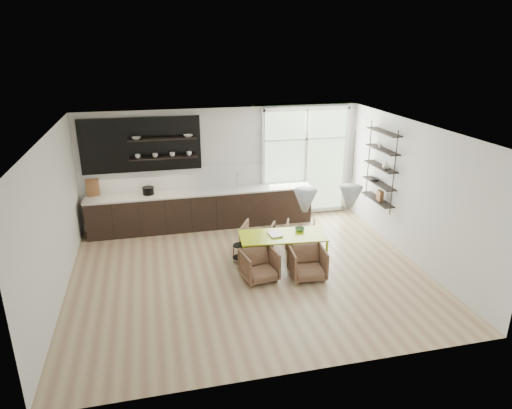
# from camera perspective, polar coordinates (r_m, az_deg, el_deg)

# --- Properties ---
(room) EXTENTS (7.02, 6.01, 2.91)m
(room) POSITION_cam_1_polar(r_m,az_deg,el_deg) (9.84, 1.04, 2.28)
(room) COLOR tan
(room) RESTS_ON ground
(kitchen_run) EXTENTS (5.54, 0.69, 2.75)m
(kitchen_run) POSITION_cam_1_polar(r_m,az_deg,el_deg) (11.39, -7.21, 0.04)
(kitchen_run) COLOR black
(kitchen_run) RESTS_ON ground
(right_shelving) EXTENTS (0.26, 1.22, 1.90)m
(right_shelving) POSITION_cam_1_polar(r_m,az_deg,el_deg) (10.85, 15.35, 4.30)
(right_shelving) COLOR black
(right_shelving) RESTS_ON ground
(dining_table) EXTENTS (1.84, 0.96, 0.65)m
(dining_table) POSITION_cam_1_polar(r_m,az_deg,el_deg) (9.45, 3.35, -4.08)
(dining_table) COLOR #A6C50A
(dining_table) RESTS_ON ground
(armchair_back_left) EXTENTS (0.91, 0.91, 0.62)m
(armchair_back_left) POSITION_cam_1_polar(r_m,az_deg,el_deg) (10.16, 0.24, -4.05)
(armchair_back_left) COLOR brown
(armchair_back_left) RESTS_ON ground
(armchair_back_right) EXTENTS (0.83, 0.84, 0.60)m
(armchair_back_right) POSITION_cam_1_polar(r_m,az_deg,el_deg) (10.34, 5.57, -3.79)
(armchair_back_right) COLOR brown
(armchair_back_right) RESTS_ON ground
(armchair_front_left) EXTENTS (0.75, 0.76, 0.61)m
(armchair_front_left) POSITION_cam_1_polar(r_m,az_deg,el_deg) (8.95, 0.40, -7.60)
(armchair_front_left) COLOR brown
(armchair_front_left) RESTS_ON ground
(armchair_front_right) EXTENTS (0.73, 0.74, 0.63)m
(armchair_front_right) POSITION_cam_1_polar(r_m,az_deg,el_deg) (9.07, 6.46, -7.27)
(armchair_front_right) COLOR brown
(armchair_front_right) RESTS_ON ground
(wire_stool) EXTENTS (0.32, 0.32, 0.40)m
(wire_stool) POSITION_cam_1_polar(r_m,az_deg,el_deg) (9.64, -2.00, -5.83)
(wire_stool) COLOR black
(wire_stool) RESTS_ON ground
(table_book) EXTENTS (0.28, 0.36, 0.03)m
(table_book) POSITION_cam_1_polar(r_m,az_deg,el_deg) (9.39, 1.66, -3.83)
(table_book) COLOR white
(table_book) RESTS_ON dining_table
(table_bowl) EXTENTS (0.25, 0.25, 0.06)m
(table_bowl) POSITION_cam_1_polar(r_m,az_deg,el_deg) (9.65, 5.49, -3.12)
(table_bowl) COLOR #467145
(table_bowl) RESTS_ON dining_table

